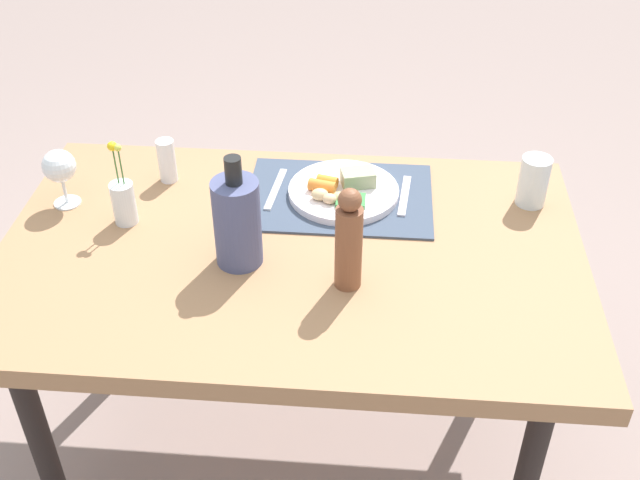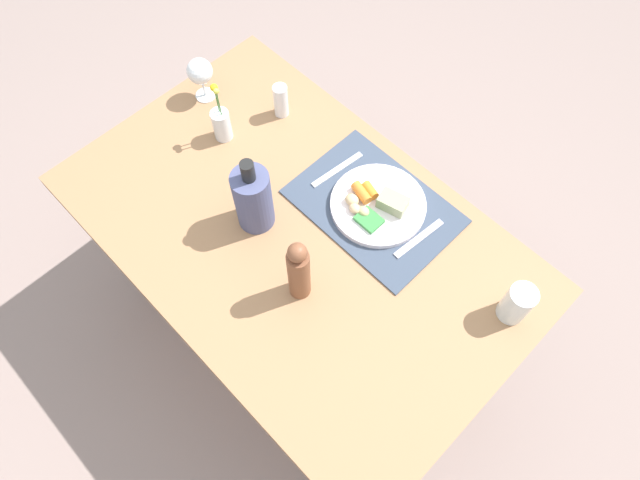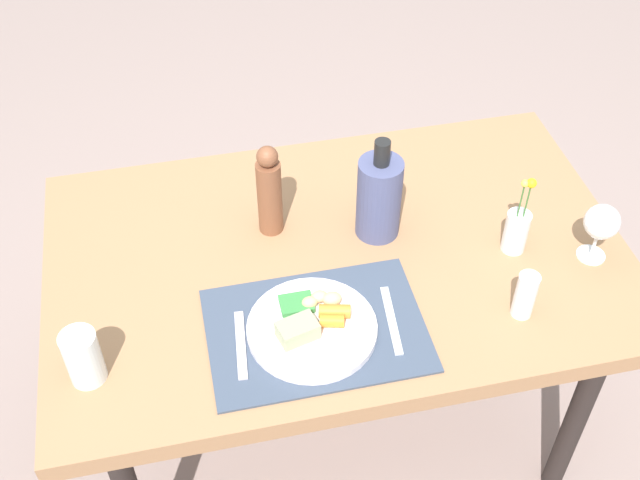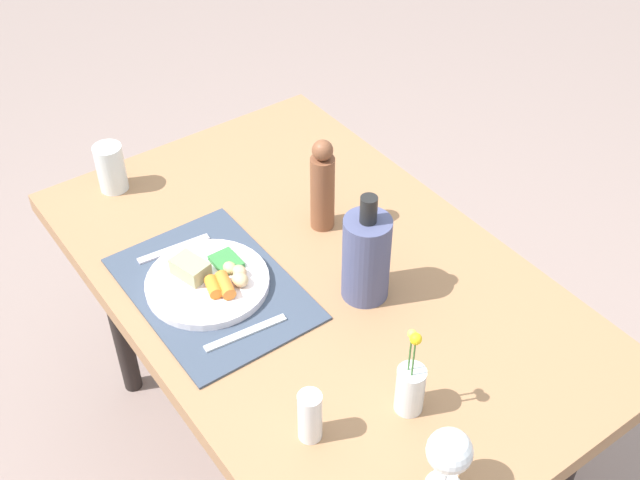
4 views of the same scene
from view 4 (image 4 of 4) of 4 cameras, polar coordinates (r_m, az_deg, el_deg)
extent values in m
plane|color=gray|center=(2.36, -0.20, -15.32)|extent=(8.00, 8.00, 0.00)
cube|color=#9F724C|center=(1.82, -0.25, -3.06)|extent=(1.33, 0.84, 0.05)
cylinder|color=black|center=(2.33, -14.31, -4.77)|extent=(0.05, 0.05, 0.67)
cylinder|color=black|center=(2.52, -1.88, 0.89)|extent=(0.05, 0.05, 0.67)
cylinder|color=black|center=(2.01, 16.81, -15.71)|extent=(0.05, 0.05, 0.67)
cube|color=#3B475A|center=(1.78, -7.67, -3.42)|extent=(0.46, 0.32, 0.01)
cylinder|color=white|center=(1.78, -8.00, -3.02)|extent=(0.27, 0.27, 0.02)
cube|color=#989E75|center=(1.78, -9.19, -2.00)|extent=(0.09, 0.07, 0.04)
cylinder|color=orange|center=(1.73, -7.59, -3.32)|extent=(0.06, 0.04, 0.03)
cylinder|color=orange|center=(1.73, -6.75, -3.20)|extent=(0.07, 0.04, 0.03)
ellipsoid|color=#C8C37B|center=(1.78, -6.43, -1.96)|extent=(0.03, 0.03, 0.02)
ellipsoid|color=tan|center=(1.77, -5.74, -2.23)|extent=(0.04, 0.03, 0.02)
ellipsoid|color=#D5B27D|center=(1.74, -5.71, -2.81)|extent=(0.04, 0.03, 0.03)
cube|color=#36833D|center=(1.80, -6.68, -1.52)|extent=(0.07, 0.06, 0.01)
cube|color=silver|center=(1.88, -10.34, -0.62)|extent=(0.04, 0.18, 0.00)
cube|color=silver|center=(1.67, -5.30, -6.59)|extent=(0.04, 0.18, 0.00)
cylinder|color=silver|center=(2.08, -14.64, 4.98)|extent=(0.07, 0.07, 0.13)
cylinder|color=silver|center=(2.09, -14.53, 4.43)|extent=(0.07, 0.07, 0.07)
cylinder|color=#4A5077|center=(1.69, 3.30, -1.30)|extent=(0.10, 0.10, 0.20)
cylinder|color=black|center=(1.61, 3.47, 2.18)|extent=(0.04, 0.04, 0.06)
cylinder|color=white|center=(1.44, 8.89, -16.15)|extent=(0.01, 0.01, 0.07)
sphere|color=white|center=(1.39, 9.19, -14.59)|extent=(0.08, 0.08, 0.08)
cylinder|color=brown|center=(1.87, 0.17, 3.37)|extent=(0.06, 0.06, 0.19)
sphere|color=brown|center=(1.80, 0.18, 6.39)|extent=(0.05, 0.05, 0.05)
cylinder|color=white|center=(1.47, -0.72, -12.40)|extent=(0.05, 0.05, 0.11)
cylinder|color=silver|center=(1.53, 6.42, -10.51)|extent=(0.06, 0.06, 0.10)
cylinder|color=#3F7233|center=(1.48, 6.52, -9.60)|extent=(0.00, 0.00, 0.20)
sphere|color=yellow|center=(1.41, 6.82, -6.99)|extent=(0.02, 0.02, 0.02)
cylinder|color=#3F7233|center=(1.49, 6.27, -9.23)|extent=(0.00, 0.00, 0.20)
sphere|color=#D6D94A|center=(1.42, 6.56, -6.64)|extent=(0.02, 0.02, 0.02)
camera|label=1|loc=(2.49, 29.24, 33.43)|focal=43.99mm
camera|label=2|loc=(2.07, 1.63, 44.92)|focal=31.74mm
camera|label=3|loc=(1.46, -63.92, 24.15)|focal=44.64mm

